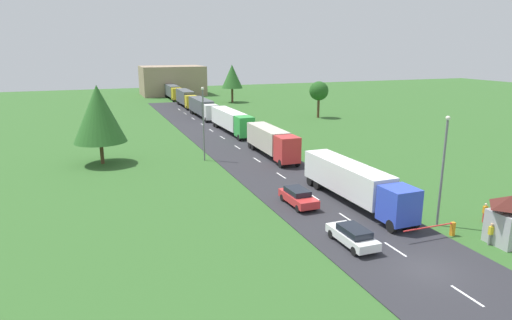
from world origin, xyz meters
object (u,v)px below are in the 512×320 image
object	(u,v)px
truck_fifth	(186,98)
person_third	(510,238)
truck_second	(272,141)
truck_sixth	(173,91)
tree_birch	(232,77)
tree_maple	(99,114)
lamppost_lead	(443,166)
person_second	(485,212)
guard_booth	(509,220)
truck_fourth	(203,107)
tree_oak	(319,91)
truck_lead	(354,182)
car_lead	(353,235)
distant_building	(172,80)
person_lead	(491,234)
car_second	(298,197)
truck_third	(231,120)
lamppost_second	(203,121)
barrier_gate	(444,228)

from	to	relation	value
truck_fifth	person_third	size ratio (longest dim) A/B	7.87
truck_second	truck_sixth	distance (m)	69.45
tree_birch	tree_maple	bearing A→B (deg)	-122.01
lamppost_lead	person_second	bearing A→B (deg)	-10.70
truck_fifth	lamppost_lead	world-z (taller)	lamppost_lead
person_second	guard_booth	bearing A→B (deg)	-117.28
person_third	lamppost_lead	xyz separation A→B (m)	(-1.48, 5.37, 3.98)
truck_fourth	tree_oak	distance (m)	23.29
truck_second	guard_booth	size ratio (longest dim) A/B	3.42
truck_lead	person_second	size ratio (longest dim) A/B	9.09
car_lead	distant_building	size ratio (longest dim) A/B	0.25
truck_lead	tree_birch	size ratio (longest dim) A/B	1.54
car_lead	person_lead	xyz separation A→B (m)	(9.33, -3.30, 0.06)
car_second	lamppost_lead	bearing A→B (deg)	-43.73
guard_booth	person_second	xyz separation A→B (m)	(1.92, 3.72, -1.03)
truck_third	tree_oak	distance (m)	23.53
truck_third	truck_second	bearing A→B (deg)	-90.65
lamppost_second	distant_building	world-z (taller)	lamppost_second
car_lead	tree_oak	xyz separation A→B (m)	(26.25, 54.17, 4.45)
car_lead	lamppost_lead	xyz separation A→B (m)	(8.40, 0.94, 4.07)
person_lead	lamppost_second	world-z (taller)	lamppost_second
person_third	barrier_gate	bearing A→B (deg)	127.94
truck_sixth	truck_third	bearing A→B (deg)	-89.94
truck_second	truck_fifth	bearing A→B (deg)	89.84
truck_third	distant_building	xyz separation A→B (m)	(2.10, 64.21, 2.04)
tree_oak	tree_maple	xyz separation A→B (m)	(-41.94, -23.35, 0.82)
truck_second	tree_maple	size ratio (longest dim) A/B	1.31
truck_second	person_lead	world-z (taller)	truck_second
person_lead	person_third	distance (m)	1.26
truck_sixth	truck_fourth	bearing A→B (deg)	-90.55
truck_second	person_second	size ratio (longest dim) A/B	7.82
truck_fourth	lamppost_lead	world-z (taller)	lamppost_lead
truck_second	person_third	size ratio (longest dim) A/B	7.32
truck_lead	car_lead	size ratio (longest dim) A/B	3.21
truck_sixth	car_second	distance (m)	87.42
truck_fifth	tree_birch	distance (m)	14.51
truck_second	car_second	size ratio (longest dim) A/B	2.71
truck_second	person_lead	size ratio (longest dim) A/B	7.48
person_lead	truck_third	bearing A→B (deg)	95.12
truck_second	barrier_gate	xyz separation A→B (m)	(2.39, -27.82, -1.44)
tree_oak	truck_fifth	bearing A→B (deg)	129.81
distant_building	truck_lead	bearing A→B (deg)	-91.26
car_lead	barrier_gate	bearing A→B (deg)	-8.29
barrier_gate	lamppost_lead	bearing A→B (deg)	59.82
truck_fifth	tree_oak	world-z (taller)	tree_oak
barrier_gate	lamppost_lead	size ratio (longest dim) A/B	0.53
truck_lead	barrier_gate	distance (m)	9.13
truck_fourth	person_lead	xyz separation A→B (m)	(4.65, -65.66, -1.25)
car_second	tree_maple	world-z (taller)	tree_maple
truck_second	car_second	xyz separation A→B (m)	(-4.82, -17.82, -1.29)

